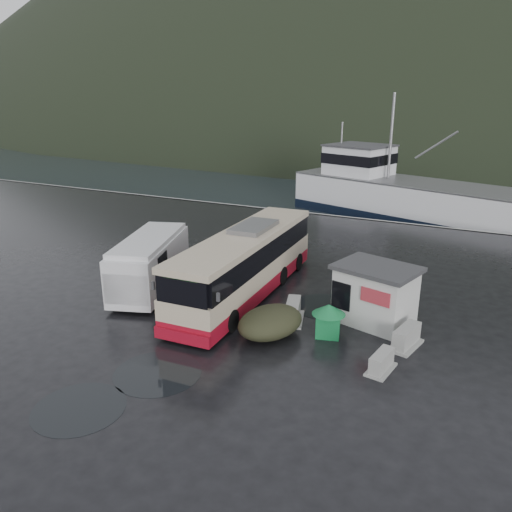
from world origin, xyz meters
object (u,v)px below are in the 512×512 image
at_px(coach_bus, 246,294).
at_px(jersey_barrier_c, 405,347).
at_px(fishing_trawler, 418,205).
at_px(waste_bin_right, 328,335).
at_px(dome_tent, 270,335).
at_px(ticket_kiosk, 373,322).
at_px(white_van, 152,289).
at_px(jersey_barrier_a, 293,320).
at_px(waste_bin_left, 221,307).
at_px(jersey_barrier_b, 381,371).

distance_m(coach_bus, jersey_barrier_c, 8.43).
bearing_deg(fishing_trawler, waste_bin_right, -70.46).
distance_m(dome_tent, ticket_kiosk, 4.74).
distance_m(dome_tent, fishing_trawler, 28.84).
height_order(white_van, dome_tent, white_van).
xyz_separation_m(dome_tent, ticket_kiosk, (3.54, 3.16, 0.00)).
xyz_separation_m(white_van, waste_bin_right, (9.75, -0.92, 0.00)).
bearing_deg(dome_tent, ticket_kiosk, 41.76).
relative_size(white_van, ticket_kiosk, 2.01).
xyz_separation_m(dome_tent, fishing_trawler, (1.38, 28.80, 0.00)).
height_order(white_van, jersey_barrier_a, white_van).
bearing_deg(jersey_barrier_a, waste_bin_left, -177.58).
relative_size(jersey_barrier_b, jersey_barrier_c, 0.85).
bearing_deg(coach_bus, ticket_kiosk, -5.35).
height_order(waste_bin_left, waste_bin_right, waste_bin_left).
relative_size(waste_bin_right, jersey_barrier_a, 0.78).
bearing_deg(ticket_kiosk, jersey_barrier_b, -56.84).
distance_m(coach_bus, white_van, 4.90).
relative_size(waste_bin_left, jersey_barrier_b, 1.06).
bearing_deg(fishing_trawler, dome_tent, -74.78).
bearing_deg(jersey_barrier_b, fishing_trawler, 96.53).
bearing_deg(ticket_kiosk, jersey_barrier_c, -28.80).
height_order(white_van, jersey_barrier_b, white_van).
bearing_deg(jersey_barrier_b, jersey_barrier_c, 78.05).
distance_m(waste_bin_left, waste_bin_right, 5.46).
xyz_separation_m(waste_bin_left, ticket_kiosk, (6.82, 1.57, 0.00)).
bearing_deg(dome_tent, jersey_barrier_b, -8.92).
height_order(coach_bus, fishing_trawler, fishing_trawler).
distance_m(coach_bus, jersey_barrier_a, 3.69).
relative_size(jersey_barrier_c, fishing_trawler, 0.06).
height_order(waste_bin_left, ticket_kiosk, ticket_kiosk).
distance_m(jersey_barrier_b, fishing_trawler, 29.74).
bearing_deg(fishing_trawler, ticket_kiosk, -67.23).
distance_m(waste_bin_left, dome_tent, 3.65).
distance_m(coach_bus, waste_bin_right, 5.64).
relative_size(coach_bus, dome_tent, 3.91).
distance_m(coach_bus, dome_tent, 4.58).
distance_m(white_van, ticket_kiosk, 11.20).
xyz_separation_m(waste_bin_right, jersey_barrier_b, (2.62, -1.82, 0.00)).
bearing_deg(dome_tent, waste_bin_left, 154.16).
bearing_deg(waste_bin_right, coach_bus, 154.45).
xyz_separation_m(coach_bus, jersey_barrier_b, (7.71, -4.25, 0.00)).
distance_m(waste_bin_right, jersey_barrier_a, 1.96).
xyz_separation_m(white_van, ticket_kiosk, (11.14, 1.17, 0.00)).
relative_size(waste_bin_left, jersey_barrier_c, 0.90).
distance_m(waste_bin_right, fishing_trawler, 27.74).
bearing_deg(jersey_barrier_c, fishing_trawler, 98.03).
height_order(jersey_barrier_a, fishing_trawler, fishing_trawler).
bearing_deg(jersey_barrier_b, waste_bin_right, 145.26).
relative_size(ticket_kiosk, jersey_barrier_c, 1.94).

